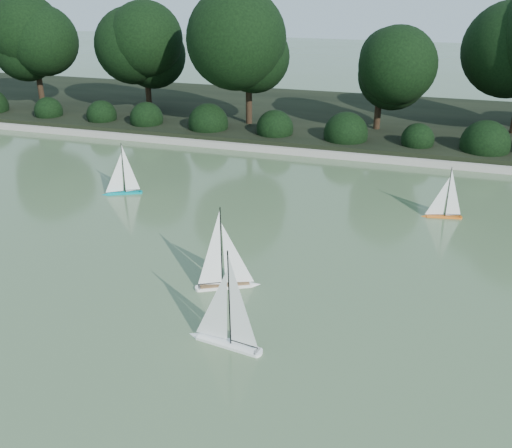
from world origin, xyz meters
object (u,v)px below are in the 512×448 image
object	(u,v)px
sailboat_white_b	(230,275)
sailboat_white_a	(222,328)
sailboat_orange	(441,209)
sailboat_teal	(120,186)

from	to	relation	value
sailboat_white_b	sailboat_white_a	bearing A→B (deg)	-74.20
sailboat_orange	sailboat_white_b	bearing A→B (deg)	-128.75
sailboat_white_b	sailboat_teal	distance (m)	5.11
sailboat_white_b	sailboat_teal	world-z (taller)	sailboat_white_b
sailboat_orange	sailboat_white_a	bearing A→B (deg)	-116.99
sailboat_white_a	sailboat_white_b	size ratio (longest dim) A/B	1.06
sailboat_white_b	sailboat_orange	distance (m)	5.22
sailboat_orange	sailboat_teal	distance (m)	7.19
sailboat_white_a	sailboat_teal	world-z (taller)	sailboat_white_a
sailboat_white_a	sailboat_teal	bearing A→B (deg)	131.83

